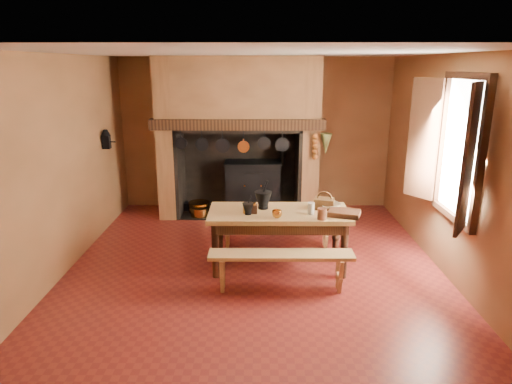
% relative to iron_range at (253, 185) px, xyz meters
% --- Properties ---
extents(floor, '(5.50, 5.50, 0.00)m').
position_rel_iron_range_xyz_m(floor, '(0.04, -2.45, -0.48)').
color(floor, maroon).
rests_on(floor, ground).
extents(ceiling, '(5.50, 5.50, 0.00)m').
position_rel_iron_range_xyz_m(ceiling, '(0.04, -2.45, 2.32)').
color(ceiling, silver).
rests_on(ceiling, back_wall).
extents(back_wall, '(5.00, 0.02, 2.80)m').
position_rel_iron_range_xyz_m(back_wall, '(0.04, 0.30, 0.92)').
color(back_wall, '#9A653D').
rests_on(back_wall, floor).
extents(wall_left, '(0.02, 5.50, 2.80)m').
position_rel_iron_range_xyz_m(wall_left, '(-2.46, -2.45, 0.92)').
color(wall_left, '#9A653D').
rests_on(wall_left, floor).
extents(wall_right, '(0.02, 5.50, 2.80)m').
position_rel_iron_range_xyz_m(wall_right, '(2.54, -2.45, 0.92)').
color(wall_right, '#9A653D').
rests_on(wall_right, floor).
extents(wall_front, '(5.00, 0.02, 2.80)m').
position_rel_iron_range_xyz_m(wall_front, '(0.04, -5.20, 0.92)').
color(wall_front, '#9A653D').
rests_on(wall_front, floor).
extents(chimney_breast, '(2.95, 0.96, 2.80)m').
position_rel_iron_range_xyz_m(chimney_breast, '(-0.26, -0.14, 1.33)').
color(chimney_breast, '#9A653D').
rests_on(chimney_breast, floor).
extents(iron_range, '(1.12, 0.55, 1.60)m').
position_rel_iron_range_xyz_m(iron_range, '(0.00, 0.00, 0.00)').
color(iron_range, black).
rests_on(iron_range, floor).
extents(hearth_pans, '(0.51, 0.62, 0.20)m').
position_rel_iron_range_xyz_m(hearth_pans, '(-1.01, -0.23, -0.39)').
color(hearth_pans, '#AF7228').
rests_on(hearth_pans, floor).
extents(hanging_pans, '(1.92, 0.29, 0.27)m').
position_rel_iron_range_xyz_m(hanging_pans, '(-0.30, -0.64, 0.88)').
color(hanging_pans, black).
rests_on(hanging_pans, chimney_breast).
extents(onion_string, '(0.12, 0.10, 0.46)m').
position_rel_iron_range_xyz_m(onion_string, '(1.04, -0.66, 0.85)').
color(onion_string, '#994F1C').
rests_on(onion_string, chimney_breast).
extents(herb_bunch, '(0.20, 0.20, 0.35)m').
position_rel_iron_range_xyz_m(herb_bunch, '(1.22, -0.66, 0.90)').
color(herb_bunch, '#545A2A').
rests_on(herb_bunch, chimney_breast).
extents(window, '(0.39, 1.75, 1.76)m').
position_rel_iron_range_xyz_m(window, '(2.39, -2.85, 1.22)').
color(window, white).
rests_on(window, wall_right).
extents(wall_coffee_mill, '(0.23, 0.16, 0.31)m').
position_rel_iron_range_xyz_m(wall_coffee_mill, '(-2.38, -0.90, 1.03)').
color(wall_coffee_mill, black).
rests_on(wall_coffee_mill, wall_left).
extents(work_table, '(1.85, 0.82, 0.80)m').
position_rel_iron_range_xyz_m(work_table, '(0.37, -2.51, 0.19)').
color(work_table, tan).
rests_on(work_table, floor).
extents(bench_front, '(1.74, 0.30, 0.49)m').
position_rel_iron_range_xyz_m(bench_front, '(0.37, -3.17, -0.12)').
color(bench_front, tan).
rests_on(bench_front, floor).
extents(bench_back, '(1.81, 0.32, 0.51)m').
position_rel_iron_range_xyz_m(bench_back, '(0.37, -1.80, -0.10)').
color(bench_back, tan).
rests_on(bench_back, floor).
extents(mortar_large, '(0.23, 0.23, 0.40)m').
position_rel_iron_range_xyz_m(mortar_large, '(0.16, -2.40, 0.45)').
color(mortar_large, black).
rests_on(mortar_large, work_table).
extents(mortar_small, '(0.15, 0.15, 0.25)m').
position_rel_iron_range_xyz_m(mortar_small, '(-0.04, -2.65, 0.40)').
color(mortar_small, black).
rests_on(mortar_small, work_table).
extents(coffee_grinder, '(0.15, 0.11, 0.17)m').
position_rel_iron_range_xyz_m(coffee_grinder, '(0.02, -2.59, 0.38)').
color(coffee_grinder, '#321C10').
rests_on(coffee_grinder, work_table).
extents(brass_mug_a, '(0.10, 0.10, 0.10)m').
position_rel_iron_range_xyz_m(brass_mug_a, '(-0.07, -2.60, 0.36)').
color(brass_mug_a, '#AF7228').
rests_on(brass_mug_a, work_table).
extents(brass_mug_b, '(0.09, 0.09, 0.09)m').
position_rel_iron_range_xyz_m(brass_mug_b, '(0.85, -2.44, 0.36)').
color(brass_mug_b, '#AF7228').
rests_on(brass_mug_b, work_table).
extents(mixing_bowl, '(0.38, 0.38, 0.07)m').
position_rel_iron_range_xyz_m(mixing_bowl, '(1.04, -2.39, 0.35)').
color(mixing_bowl, beige).
rests_on(mixing_bowl, work_table).
extents(stoneware_crock, '(0.15, 0.15, 0.14)m').
position_rel_iron_range_xyz_m(stoneware_crock, '(0.88, -2.84, 0.39)').
color(stoneware_crock, brown).
rests_on(stoneware_crock, work_table).
extents(glass_jar, '(0.10, 0.10, 0.15)m').
position_rel_iron_range_xyz_m(glass_jar, '(0.77, -2.63, 0.39)').
color(glass_jar, beige).
rests_on(glass_jar, work_table).
extents(wicker_basket, '(0.29, 0.24, 0.24)m').
position_rel_iron_range_xyz_m(wicker_basket, '(0.97, -2.41, 0.40)').
color(wicker_basket, '#4A2B16').
rests_on(wicker_basket, work_table).
extents(wooden_tray, '(0.46, 0.39, 0.07)m').
position_rel_iron_range_xyz_m(wooden_tray, '(1.19, -2.69, 0.35)').
color(wooden_tray, '#321C10').
rests_on(wooden_tray, work_table).
extents(brass_cup, '(0.14, 0.14, 0.10)m').
position_rel_iron_range_xyz_m(brass_cup, '(0.33, -2.78, 0.37)').
color(brass_cup, '#AF7228').
rests_on(brass_cup, work_table).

